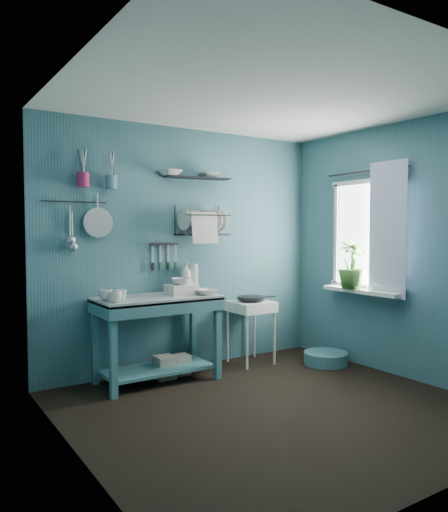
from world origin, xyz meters
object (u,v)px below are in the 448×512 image
utensil_cup_teal (111,182)px  floor_basin (326,358)px  frying_pan (251,298)px  storage_tin_small (181,365)px  mug_left (115,297)px  mug_mid (121,295)px  water_bottle (193,277)px  wash_tub (181,290)px  utensil_cup_magenta (83,180)px  soap_bottle (186,277)px  storage_tin_large (165,367)px  potted_plant (352,264)px  hotplate_stand (251,332)px  dish_rack (203,220)px  mug_right (106,295)px  work_counter (157,339)px  colander (98,223)px

utensil_cup_teal → floor_basin: size_ratio=0.28×
frying_pan → storage_tin_small: frying_pan is taller
mug_left → utensil_cup_teal: bearing=72.2°
mug_mid → water_bottle: bearing=17.3°
wash_tub → utensil_cup_magenta: (-0.87, 0.26, 1.03)m
soap_bottle → storage_tin_large: 0.93m
utensil_cup_teal → potted_plant: (2.30, -0.87, -0.81)m
water_bottle → frying_pan: bearing=-15.9°
mug_mid → potted_plant: (2.33, -0.57, 0.22)m
hotplate_stand → storage_tin_small: size_ratio=3.38×
utensil_cup_magenta → hotplate_stand: bearing=-6.3°
dish_rack → mug_right: bearing=-176.3°
work_counter → hotplate_stand: bearing=10.1°
work_counter → wash_tub: 0.52m
frying_pan → potted_plant: potted_plant is taller
mug_right → mug_mid: bearing=-26.6°
mug_mid → utensil_cup_magenta: bearing=128.3°
mug_left → floor_basin: bearing=-6.8°
colander → storage_tin_large: size_ratio=1.27×
frying_pan → utensil_cup_teal: bearing=172.6°
mug_mid → wash_tub: 0.63m
water_bottle → colander: 1.14m
soap_bottle → frying_pan: soap_bottle is taller
storage_tin_small → potted_plant: bearing=-23.3°
mug_mid → mug_right: 0.13m
frying_pan → utensil_cup_teal: utensil_cup_teal is taller
potted_plant → storage_tin_large: (-1.85, 0.68, -0.97)m
wash_tub → storage_tin_small: wash_tub is taller
utensil_cup_teal → storage_tin_large: bearing=-22.8°
mug_left → storage_tin_small: bearing=17.1°
mug_right → storage_tin_large: mug_right is taller
work_counter → utensil_cup_teal: 1.55m
mug_left → utensil_cup_teal: utensil_cup_teal is taller
mug_left → frying_pan: 1.64m
mug_left → potted_plant: 2.49m
utensil_cup_teal → utensil_cup_magenta: bearing=180.0°
soap_bottle → water_bottle: bearing=11.3°
mug_mid → floor_basin: (2.17, -0.37, -0.80)m
hotplate_stand → utensil_cup_teal: bearing=-178.8°
potted_plant → colander: bearing=159.6°
mug_mid → floor_basin: 2.34m
mug_right → storage_tin_large: bearing=4.8°
wash_tub → colander: 1.01m
hotplate_stand → frying_pan: bearing=0.0°
hotplate_stand → utensil_cup_magenta: utensil_cup_magenta is taller
utensil_cup_magenta → colander: 0.41m
work_counter → mug_left: bearing=-153.8°
water_bottle → floor_basin: bearing=-27.2°
mug_left → colander: 0.78m
frying_pan → colander: (-1.61, 0.22, 0.80)m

